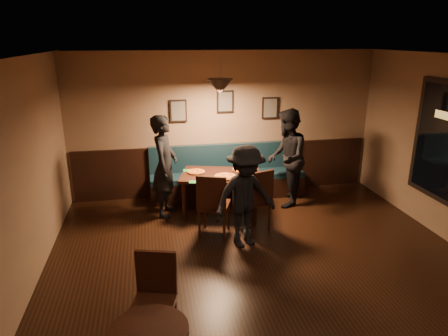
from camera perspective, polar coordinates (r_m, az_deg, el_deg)
name	(u,v)px	position (r m, az deg, el deg)	size (l,w,h in m)	color
floor	(277,291)	(5.34, 7.51, -16.75)	(7.00, 7.00, 0.00)	black
ceiling	(288,60)	(4.40, 9.03, 14.80)	(7.00, 7.00, 0.00)	silver
wall_back	(225,124)	(7.95, 0.11, 6.17)	(6.00, 6.00, 0.00)	#8C704F
wall_left	(0,205)	(4.71, -29.04, -4.62)	(7.00, 7.00, 0.00)	#8C704F
wainscot	(225,169)	(8.16, 0.15, -0.08)	(5.88, 0.06, 1.00)	black
booth_bench	(228,173)	(7.91, 0.52, -0.67)	(3.00, 0.60, 1.00)	#0F232D
picture_left	(178,111)	(7.75, -6.46, 8.00)	(0.32, 0.04, 0.42)	black
picture_center	(225,102)	(7.84, 0.16, 9.34)	(0.32, 0.04, 0.42)	black
picture_right	(270,108)	(8.08, 6.50, 8.41)	(0.32, 0.04, 0.42)	black
pendant_lamp	(220,87)	(6.79, -0.56, 11.40)	(0.44, 0.44, 0.25)	black
dining_table	(220,193)	(7.25, -0.52, -3.57)	(1.36, 0.87, 0.73)	black
chair_near_left	(214,204)	(6.42, -1.41, -5.02)	(0.46, 0.46, 1.04)	black
chair_near_right	(253,199)	(6.59, 4.08, -4.37)	(0.47, 0.47, 1.05)	black
diner_left	(165,166)	(7.07, -8.35, 0.24)	(0.65, 0.43, 1.80)	black
diner_right	(286,158)	(7.52, 8.79, 1.39)	(0.88, 0.69, 1.81)	black
diner_front	(245,197)	(5.99, 3.01, -4.06)	(1.01, 0.58, 1.57)	black
pizza_a	(196,172)	(7.21, -3.96, -0.53)	(0.31, 0.31, 0.04)	#D46027
pizza_b	(225,177)	(6.93, 0.17, -1.21)	(0.37, 0.37, 0.04)	orange
pizza_c	(243,169)	(7.32, 2.67, -0.19)	(0.37, 0.37, 0.04)	orange
soda_glass	(256,173)	(7.00, 4.47, -0.69)	(0.06, 0.06, 0.13)	black
tabasco_bottle	(248,170)	(7.12, 3.37, -0.34)	(0.03, 0.03, 0.13)	#960605
napkin_a	(187,170)	(7.34, -5.22, -0.34)	(0.14, 0.14, 0.01)	#20782D
napkin_b	(193,182)	(6.75, -4.35, -1.96)	(0.14, 0.14, 0.01)	#217F40
cutlery_set	(221,182)	(6.74, -0.45, -1.97)	(0.02, 0.18, 0.00)	#B9B9BD
cafe_chair_far	(153,303)	(4.34, -9.98, -18.27)	(0.43, 0.43, 0.96)	black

